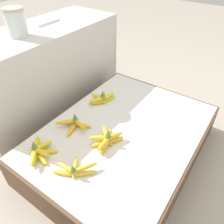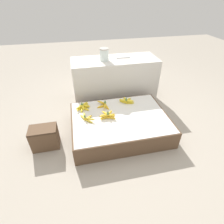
{
  "view_description": "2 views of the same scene",
  "coord_description": "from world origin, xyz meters",
  "px_view_note": "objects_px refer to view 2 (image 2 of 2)",
  "views": [
    {
      "loc": [
        -0.9,
        -0.54,
        1.24
      ],
      "look_at": [
        0.01,
        0.1,
        0.35
      ],
      "focal_mm": 35.0,
      "sensor_mm": 36.0,
      "label": 1
    },
    {
      "loc": [
        -0.48,
        -1.74,
        1.63
      ],
      "look_at": [
        -0.1,
        0.01,
        0.33
      ],
      "focal_mm": 28.0,
      "sensor_mm": 36.0,
      "label": 2
    }
  ],
  "objects_px": {
    "banana_bunch_back_midleft": "(104,105)",
    "banana_bunch_back_midright": "(127,101)",
    "foam_tray_white": "(122,56)",
    "wooden_crate": "(45,137)",
    "banana_bunch_back_left": "(83,107)",
    "banana_bunch_middle_midleft": "(108,115)",
    "glass_jar": "(104,54)",
    "banana_bunch_middle_left": "(86,118)"
  },
  "relations": [
    {
      "from": "banana_bunch_back_midright",
      "to": "banana_bunch_middle_left",
      "type": "bearing_deg",
      "value": -155.68
    },
    {
      "from": "glass_jar",
      "to": "foam_tray_white",
      "type": "xyz_separation_m",
      "value": [
        0.3,
        0.13,
        -0.08
      ]
    },
    {
      "from": "banana_bunch_back_midleft",
      "to": "foam_tray_white",
      "type": "height_order",
      "value": "foam_tray_white"
    },
    {
      "from": "banana_bunch_middle_left",
      "to": "banana_bunch_middle_midleft",
      "type": "bearing_deg",
      "value": -2.44
    },
    {
      "from": "banana_bunch_back_midright",
      "to": "foam_tray_white",
      "type": "height_order",
      "value": "foam_tray_white"
    },
    {
      "from": "foam_tray_white",
      "to": "banana_bunch_back_left",
      "type": "bearing_deg",
      "value": -137.11
    },
    {
      "from": "banana_bunch_middle_left",
      "to": "banana_bunch_middle_midleft",
      "type": "height_order",
      "value": "banana_bunch_middle_midleft"
    },
    {
      "from": "foam_tray_white",
      "to": "banana_bunch_back_midleft",
      "type": "bearing_deg",
      "value": -122.2
    },
    {
      "from": "foam_tray_white",
      "to": "wooden_crate",
      "type": "bearing_deg",
      "value": -139.82
    },
    {
      "from": "wooden_crate",
      "to": "banana_bunch_middle_left",
      "type": "distance_m",
      "value": 0.55
    },
    {
      "from": "banana_bunch_back_midleft",
      "to": "glass_jar",
      "type": "xyz_separation_m",
      "value": [
        0.12,
        0.54,
        0.53
      ]
    },
    {
      "from": "banana_bunch_middle_left",
      "to": "banana_bunch_back_midright",
      "type": "xyz_separation_m",
      "value": [
        0.6,
        0.27,
        0.01
      ]
    },
    {
      "from": "wooden_crate",
      "to": "banana_bunch_middle_midleft",
      "type": "xyz_separation_m",
      "value": [
        0.8,
        0.1,
        0.14
      ]
    },
    {
      "from": "banana_bunch_middle_midleft",
      "to": "glass_jar",
      "type": "relative_size",
      "value": 1.2
    },
    {
      "from": "banana_bunch_back_midright",
      "to": "banana_bunch_back_left",
      "type": "bearing_deg",
      "value": -178.73
    },
    {
      "from": "banana_bunch_back_midleft",
      "to": "glass_jar",
      "type": "height_order",
      "value": "glass_jar"
    },
    {
      "from": "wooden_crate",
      "to": "banana_bunch_back_left",
      "type": "height_order",
      "value": "banana_bunch_back_left"
    },
    {
      "from": "banana_bunch_back_left",
      "to": "banana_bunch_back_midleft",
      "type": "relative_size",
      "value": 0.93
    },
    {
      "from": "wooden_crate",
      "to": "banana_bunch_back_midleft",
      "type": "bearing_deg",
      "value": 24.22
    },
    {
      "from": "wooden_crate",
      "to": "glass_jar",
      "type": "bearing_deg",
      "value": 44.67
    },
    {
      "from": "banana_bunch_middle_left",
      "to": "glass_jar",
      "type": "bearing_deg",
      "value": 64.21
    },
    {
      "from": "banana_bunch_back_left",
      "to": "banana_bunch_back_midright",
      "type": "xyz_separation_m",
      "value": [
        0.63,
        0.01,
        0.0
      ]
    },
    {
      "from": "wooden_crate",
      "to": "banana_bunch_middle_left",
      "type": "relative_size",
      "value": 1.47
    },
    {
      "from": "banana_bunch_middle_left",
      "to": "foam_tray_white",
      "type": "distance_m",
      "value": 1.23
    },
    {
      "from": "wooden_crate",
      "to": "banana_bunch_back_midleft",
      "type": "height_order",
      "value": "banana_bunch_back_midleft"
    },
    {
      "from": "banana_bunch_middle_left",
      "to": "foam_tray_white",
      "type": "relative_size",
      "value": 0.98
    },
    {
      "from": "banana_bunch_back_left",
      "to": "banana_bunch_back_midright",
      "type": "relative_size",
      "value": 0.99
    },
    {
      "from": "banana_bunch_back_left",
      "to": "glass_jar",
      "type": "height_order",
      "value": "glass_jar"
    },
    {
      "from": "banana_bunch_middle_left",
      "to": "foam_tray_white",
      "type": "xyz_separation_m",
      "value": [
        0.69,
        0.92,
        0.45
      ]
    },
    {
      "from": "banana_bunch_middle_midleft",
      "to": "banana_bunch_back_midright",
      "type": "distance_m",
      "value": 0.44
    },
    {
      "from": "banana_bunch_middle_midleft",
      "to": "banana_bunch_back_midright",
      "type": "bearing_deg",
      "value": 40.63
    },
    {
      "from": "banana_bunch_back_midright",
      "to": "foam_tray_white",
      "type": "xyz_separation_m",
      "value": [
        0.08,
        0.64,
        0.44
      ]
    },
    {
      "from": "banana_bunch_middle_left",
      "to": "banana_bunch_back_midleft",
      "type": "xyz_separation_m",
      "value": [
        0.27,
        0.25,
        0.0
      ]
    },
    {
      "from": "banana_bunch_back_midleft",
      "to": "banana_bunch_back_midright",
      "type": "distance_m",
      "value": 0.34
    },
    {
      "from": "banana_bunch_back_midright",
      "to": "foam_tray_white",
      "type": "relative_size",
      "value": 0.98
    },
    {
      "from": "banana_bunch_middle_midleft",
      "to": "banana_bunch_back_left",
      "type": "height_order",
      "value": "banana_bunch_middle_midleft"
    },
    {
      "from": "wooden_crate",
      "to": "banana_bunch_middle_left",
      "type": "xyz_separation_m",
      "value": [
        0.53,
        0.11,
        0.13
      ]
    },
    {
      "from": "banana_bunch_back_midleft",
      "to": "wooden_crate",
      "type": "bearing_deg",
      "value": -155.78
    },
    {
      "from": "wooden_crate",
      "to": "banana_bunch_back_midleft",
      "type": "xyz_separation_m",
      "value": [
        0.79,
        0.36,
        0.13
      ]
    },
    {
      "from": "glass_jar",
      "to": "banana_bunch_middle_midleft",
      "type": "bearing_deg",
      "value": -97.8
    },
    {
      "from": "foam_tray_white",
      "to": "glass_jar",
      "type": "bearing_deg",
      "value": -157.43
    },
    {
      "from": "glass_jar",
      "to": "banana_bunch_back_left",
      "type": "bearing_deg",
      "value": -127.24
    }
  ]
}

